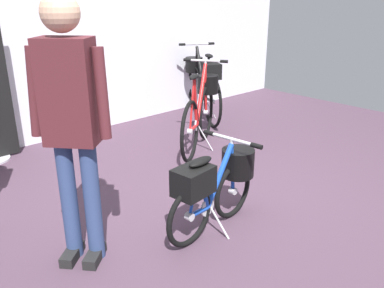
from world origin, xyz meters
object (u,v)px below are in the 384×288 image
at_px(folding_bike_foreground, 217,182).
at_px(visitor_browsing, 71,118).
at_px(display_bike_right, 203,83).
at_px(display_bike_left, 201,108).

height_order(folding_bike_foreground, visitor_browsing, visitor_browsing).
height_order(folding_bike_foreground, display_bike_right, display_bike_right).
relative_size(folding_bike_foreground, visitor_browsing, 0.57).
xyz_separation_m(display_bike_right, visitor_browsing, (-2.90, -1.82, 0.48)).
bearing_deg(folding_bike_foreground, visitor_browsing, 158.57).
xyz_separation_m(folding_bike_foreground, display_bike_right, (1.98, 2.19, 0.13)).
bearing_deg(folding_bike_foreground, display_bike_right, 47.87).
bearing_deg(display_bike_right, folding_bike_foreground, -132.13).
bearing_deg(display_bike_right, display_bike_left, -135.03).
bearing_deg(visitor_browsing, folding_bike_foreground, -21.43).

